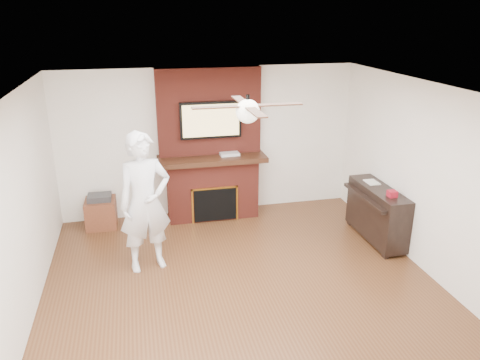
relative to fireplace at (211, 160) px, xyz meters
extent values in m
cube|color=#4C2B16|center=(0.00, -2.55, -1.09)|extent=(5.36, 5.86, 0.18)
cube|color=white|center=(0.00, -2.55, 1.59)|extent=(5.36, 5.86, 0.18)
cube|color=white|center=(0.00, 0.29, 0.25)|extent=(5.36, 0.18, 2.50)
cube|color=white|center=(-2.59, -2.55, 0.25)|extent=(0.18, 5.86, 2.50)
cube|color=white|center=(2.59, -2.55, 0.25)|extent=(0.18, 5.86, 2.50)
cube|color=maroon|center=(0.00, -0.05, -0.50)|extent=(1.50, 0.50, 1.00)
cube|color=black|center=(0.00, -0.08, 0.04)|extent=(1.78, 0.64, 0.08)
cube|color=maroon|center=(0.00, 0.10, 0.79)|extent=(1.70, 0.20, 1.42)
cube|color=black|center=(0.00, -0.30, -0.69)|extent=(0.70, 0.06, 0.55)
cube|color=#BF8C2D|center=(0.00, -0.31, -0.40)|extent=(0.78, 0.02, 0.03)
cube|color=#BF8C2D|center=(-0.38, -0.31, -0.69)|extent=(0.03, 0.02, 0.61)
cube|color=#BF8C2D|center=(0.38, -0.31, -0.69)|extent=(0.03, 0.02, 0.61)
cube|color=black|center=(0.00, -0.04, 0.68)|extent=(1.00, 0.07, 0.60)
cube|color=#D6B871|center=(0.00, -0.08, 0.68)|extent=(0.92, 0.01, 0.52)
cylinder|color=black|center=(0.00, -2.55, 1.43)|extent=(0.04, 0.04, 0.14)
sphere|color=white|center=(0.00, -2.55, 1.32)|extent=(0.26, 0.26, 0.26)
cube|color=black|center=(0.33, -2.55, 1.38)|extent=(0.55, 0.11, 0.01)
cube|color=black|center=(0.00, -2.22, 1.38)|extent=(0.11, 0.55, 0.01)
cube|color=black|center=(-0.33, -2.55, 1.38)|extent=(0.55, 0.11, 0.01)
cube|color=black|center=(0.00, -2.88, 1.38)|extent=(0.11, 0.55, 0.01)
imported|color=white|center=(-1.15, -1.55, -0.04)|extent=(0.79, 0.62, 1.91)
cube|color=brown|center=(-1.85, -0.07, -0.76)|extent=(0.49, 0.49, 0.46)
cube|color=#2E2E31|center=(-1.85, -0.07, -0.49)|extent=(0.38, 0.30, 0.09)
cube|color=black|center=(2.30, -1.49, -0.55)|extent=(0.39, 1.29, 0.79)
cube|color=black|center=(2.16, -2.07, -0.65)|extent=(0.06, 0.10, 0.69)
cube|color=black|center=(2.16, -0.92, -0.65)|extent=(0.06, 0.10, 0.69)
cube|color=black|center=(2.08, -1.49, -0.28)|extent=(0.15, 1.19, 0.05)
cube|color=silver|center=(2.30, -1.24, -0.14)|extent=(0.18, 0.25, 0.01)
cube|color=maroon|center=(2.30, -1.84, -0.11)|extent=(0.12, 0.12, 0.09)
cube|color=silver|center=(0.30, -0.10, 0.11)|extent=(0.32, 0.19, 0.04)
cylinder|color=#F8561D|center=(-0.09, -0.17, -0.93)|extent=(0.07, 0.07, 0.13)
cylinder|color=#368737|center=(-0.05, -0.17, -0.95)|extent=(0.07, 0.07, 0.09)
cylinder|color=beige|center=(0.03, -0.24, -0.94)|extent=(0.08, 0.08, 0.10)
cylinder|color=#324796|center=(0.26, -0.17, -0.95)|extent=(0.07, 0.07, 0.08)
cylinder|color=beige|center=(0.17, -0.24, -0.94)|extent=(0.08, 0.08, 0.10)
camera|label=1|loc=(-1.19, -7.39, 2.34)|focal=35.00mm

